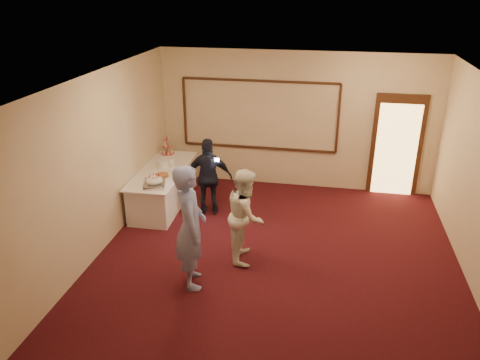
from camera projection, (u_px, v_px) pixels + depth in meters
name	position (u px, v px, depth m)	size (l,w,h in m)	color
floor	(274.00, 269.00, 7.59)	(7.00, 7.00, 0.00)	black
room_walls	(278.00, 152.00, 6.79)	(6.04, 7.04, 3.02)	beige
wall_molding	(259.00, 115.00, 10.23)	(3.45, 0.04, 1.55)	black
doorway	(396.00, 146.00, 9.90)	(1.05, 0.07, 2.20)	black
buffet_table	(163.00, 187.00, 9.66)	(0.95, 2.32, 0.77)	silver
pavlova_tray	(154.00, 182.00, 8.73)	(0.51, 0.58, 0.20)	#AEB0B5
cupcake_stand	(167.00, 147.00, 10.33)	(0.30, 0.30, 0.44)	#CA4B55
plate_stack_a	(164.00, 164.00, 9.57)	(0.19, 0.19, 0.16)	white
plate_stack_b	(170.00, 162.00, 9.71)	(0.18, 0.18, 0.15)	white
tart	(162.00, 176.00, 9.14)	(0.30, 0.30, 0.06)	white
man	(190.00, 227.00, 6.88)	(0.71, 0.47, 1.95)	#889BDB
woman	(246.00, 215.00, 7.62)	(0.77, 0.60, 1.59)	white
guest	(209.00, 177.00, 9.12)	(0.91, 0.38, 1.56)	black
camera_flash	(217.00, 160.00, 8.80)	(0.07, 0.04, 0.05)	white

